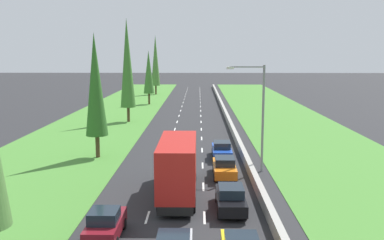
# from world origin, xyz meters

# --- Properties ---
(ground_plane) EXTENTS (300.00, 300.00, 0.00)m
(ground_plane) POSITION_xyz_m (0.00, 60.00, 0.00)
(ground_plane) COLOR #28282B
(ground_plane) RESTS_ON ground
(grass_verge_left) EXTENTS (14.00, 140.00, 0.04)m
(grass_verge_left) POSITION_xyz_m (-12.65, 60.00, 0.02)
(grass_verge_left) COLOR #478433
(grass_verge_left) RESTS_ON ground
(grass_verge_right) EXTENTS (14.00, 140.00, 0.04)m
(grass_verge_right) POSITION_xyz_m (14.35, 60.00, 0.02)
(grass_verge_right) COLOR #478433
(grass_verge_right) RESTS_ON ground
(median_barrier) EXTENTS (0.44, 120.00, 0.85)m
(median_barrier) POSITION_xyz_m (5.70, 60.00, 0.42)
(median_barrier) COLOR #9E9B93
(median_barrier) RESTS_ON ground
(lane_markings) EXTENTS (3.64, 116.00, 0.01)m
(lane_markings) POSITION_xyz_m (0.00, 60.00, 0.01)
(lane_markings) COLOR white
(lane_markings) RESTS_ON ground
(black_sedan_right_lane_third) EXTENTS (1.82, 4.50, 1.64)m
(black_sedan_right_lane_third) POSITION_xyz_m (3.44, 22.25, 0.81)
(black_sedan_right_lane_third) COLOR black
(black_sedan_right_lane_third) RESTS_ON ground
(orange_sedan_right_lane) EXTENTS (1.82, 4.50, 1.64)m
(orange_sedan_right_lane) POSITION_xyz_m (3.49, 29.64, 0.81)
(orange_sedan_right_lane) COLOR orange
(orange_sedan_right_lane) RESTS_ON ground
(blue_sedan_right_lane) EXTENTS (1.82, 4.50, 1.64)m
(blue_sedan_right_lane) POSITION_xyz_m (3.61, 35.73, 0.81)
(blue_sedan_right_lane) COLOR #1E47B7
(blue_sedan_right_lane) RESTS_ON ground
(maroon_hatchback_left_lane) EXTENTS (1.74, 3.90, 1.72)m
(maroon_hatchback_left_lane) POSITION_xyz_m (-3.65, 17.98, 0.84)
(maroon_hatchback_left_lane) COLOR maroon
(maroon_hatchback_left_lane) RESTS_ON ground
(red_box_truck_centre_lane) EXTENTS (2.46, 9.40, 4.18)m
(red_box_truck_centre_lane) POSITION_xyz_m (-0.03, 24.92, 2.18)
(red_box_truck_centre_lane) COLOR black
(red_box_truck_centre_lane) RESTS_ON ground
(poplar_tree_second) EXTENTS (2.10, 2.10, 11.88)m
(poplar_tree_second) POSITION_xyz_m (-8.31, 35.77, 6.99)
(poplar_tree_second) COLOR #4C3823
(poplar_tree_second) RESTS_ON ground
(poplar_tree_third) EXTENTS (2.17, 2.17, 14.93)m
(poplar_tree_third) POSITION_xyz_m (-8.85, 56.88, 8.52)
(poplar_tree_third) COLOR #4C3823
(poplar_tree_third) RESTS_ON ground
(poplar_tree_fourth) EXTENTS (2.06, 2.06, 10.51)m
(poplar_tree_fourth) POSITION_xyz_m (-8.30, 77.96, 6.30)
(poplar_tree_fourth) COLOR #4C3823
(poplar_tree_fourth) RESTS_ON ground
(poplar_tree_fifth) EXTENTS (2.16, 2.16, 14.24)m
(poplar_tree_fifth) POSITION_xyz_m (-8.98, 97.77, 8.17)
(poplar_tree_fifth) COLOR #4C3823
(poplar_tree_fifth) RESTS_ON ground
(street_light_mast) EXTENTS (3.20, 0.28, 9.00)m
(street_light_mast) POSITION_xyz_m (6.41, 31.22, 5.23)
(street_light_mast) COLOR gray
(street_light_mast) RESTS_ON ground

